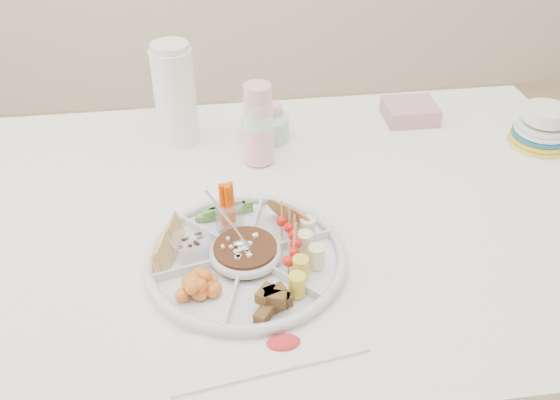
{
  "coord_description": "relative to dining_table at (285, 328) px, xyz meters",
  "views": [
    {
      "loc": [
        -0.15,
        -1.0,
        1.54
      ],
      "look_at": [
        -0.02,
        -0.06,
        0.83
      ],
      "focal_mm": 38.0,
      "sensor_mm": 36.0,
      "label": 1
    }
  ],
  "objects": [
    {
      "name": "dining_table",
      "position": [
        0.0,
        0.0,
        0.0
      ],
      "size": [
        1.52,
        1.02,
        0.76
      ],
      "primitive_type": "cube",
      "color": "white",
      "rests_on": "floor"
    },
    {
      "name": "party_tray",
      "position": [
        -0.1,
        -0.16,
        0.4
      ],
      "size": [
        0.46,
        0.46,
        0.04
      ],
      "primitive_type": "cylinder",
      "rotation": [
        0.0,
        0.0,
        0.23
      ],
      "color": "silver",
      "rests_on": "dining_table"
    },
    {
      "name": "bean_dip",
      "position": [
        -0.1,
        -0.16,
        0.41
      ],
      "size": [
        0.14,
        0.14,
        0.04
      ],
      "primitive_type": "cylinder",
      "rotation": [
        0.0,
        0.0,
        0.23
      ],
      "color": "black",
      "rests_on": "party_tray"
    },
    {
      "name": "tortillas",
      "position": [
        -0.01,
        -0.07,
        0.42
      ],
      "size": [
        0.11,
        0.11,
        0.05
      ],
      "primitive_type": null,
      "rotation": [
        0.0,
        0.0,
        0.23
      ],
      "color": "tan",
      "rests_on": "party_tray"
    },
    {
      "name": "carrot_cucumber",
      "position": [
        -0.13,
        -0.03,
        0.44
      ],
      "size": [
        0.13,
        0.13,
        0.1
      ],
      "primitive_type": null,
      "rotation": [
        0.0,
        0.0,
        0.23
      ],
      "color": "#F94800",
      "rests_on": "party_tray"
    },
    {
      "name": "pita_raisins",
      "position": [
        -0.23,
        -0.12,
        0.42
      ],
      "size": [
        0.13,
        0.13,
        0.06
      ],
      "primitive_type": null,
      "rotation": [
        0.0,
        0.0,
        0.23
      ],
      "color": "tan",
      "rests_on": "party_tray"
    },
    {
      "name": "cherries",
      "position": [
        -0.2,
        -0.25,
        0.42
      ],
      "size": [
        0.14,
        0.14,
        0.05
      ],
      "primitive_type": null,
      "rotation": [
        0.0,
        0.0,
        0.23
      ],
      "color": "orange",
      "rests_on": "party_tray"
    },
    {
      "name": "granola_chunks",
      "position": [
        -0.07,
        -0.28,
        0.42
      ],
      "size": [
        0.12,
        0.12,
        0.04
      ],
      "primitive_type": null,
      "rotation": [
        0.0,
        0.0,
        0.23
      ],
      "color": "brown",
      "rests_on": "party_tray"
    },
    {
      "name": "banana_tomato",
      "position": [
        0.02,
        -0.19,
        0.44
      ],
      "size": [
        0.12,
        0.12,
        0.08
      ],
      "primitive_type": null,
      "rotation": [
        0.0,
        0.0,
        0.23
      ],
      "color": "#E1C785",
      "rests_on": "party_tray"
    },
    {
      "name": "cup_stack",
      "position": [
        -0.04,
        0.2,
        0.48
      ],
      "size": [
        0.09,
        0.09,
        0.2
      ],
      "primitive_type": "cylinder",
      "rotation": [
        0.0,
        0.0,
        0.3
      ],
      "color": "beige",
      "rests_on": "dining_table"
    },
    {
      "name": "thermos",
      "position": [
        -0.23,
        0.33,
        0.51
      ],
      "size": [
        0.1,
        0.1,
        0.26
      ],
      "primitive_type": "cylinder",
      "rotation": [
        0.0,
        0.0,
        -0.04
      ],
      "color": "white",
      "rests_on": "dining_table"
    },
    {
      "name": "flower_bowl",
      "position": [
        -0.01,
        0.31,
        0.42
      ],
      "size": [
        0.14,
        0.14,
        0.09
      ],
      "primitive_type": "cylinder",
      "rotation": [
        0.0,
        0.0,
        0.23
      ],
      "color": "#8DC1AD",
      "rests_on": "dining_table"
    },
    {
      "name": "napkin_stack",
      "position": [
        0.39,
        0.36,
        0.4
      ],
      "size": [
        0.14,
        0.12,
        0.05
      ],
      "primitive_type": "cube",
      "rotation": [
        0.0,
        0.0,
        -0.02
      ],
      "color": "#C48799",
      "rests_on": "dining_table"
    },
    {
      "name": "plate_stack",
      "position": [
        0.67,
        0.19,
        0.43
      ],
      "size": [
        0.19,
        0.19,
        0.1
      ],
      "primitive_type": "cylinder",
      "rotation": [
        0.0,
        0.0,
        0.33
      ],
      "color": "gold",
      "rests_on": "dining_table"
    },
    {
      "name": "placemat",
      "position": [
        -0.09,
        -0.36,
        0.38
      ],
      "size": [
        0.34,
        0.16,
        0.01
      ],
      "primitive_type": "cube",
      "rotation": [
        0.0,
        0.0,
        0.14
      ],
      "color": "silver",
      "rests_on": "dining_table"
    }
  ]
}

